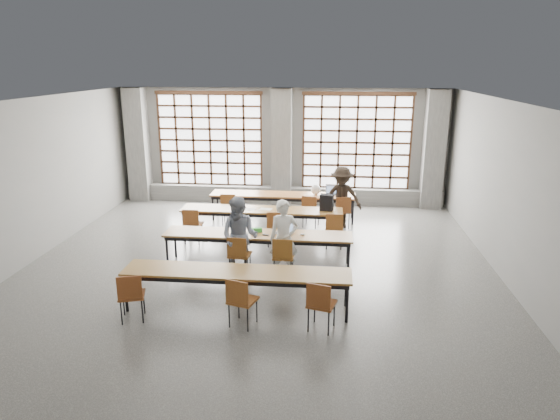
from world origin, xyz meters
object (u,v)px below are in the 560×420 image
object	(u,v)px
mouse	(303,234)
red_pouch	(132,292)
chair_back_right	(342,209)
student_male	(284,239)
desk_row_d	(237,274)
desk_row_b	(262,212)
chair_back_left	(229,206)
chair_back_mid	(310,208)
backpack	(327,202)
desk_row_a	(283,196)
student_back	(342,197)
chair_mid_centre	(275,225)
student_female	(240,237)
chair_near_right	(320,301)
green_box	(256,230)
chair_front_right	(283,254)
chair_near_mid	(240,297)
chair_mid_right	(334,227)
laptop_back	(332,192)
laptop_front	(285,230)
desk_row_c	(258,236)
chair_front_left	(239,252)
plastic_bag	(316,189)
phone	(266,235)
chair_near_left	(131,292)
chair_mid_left	(192,222)

from	to	relation	value
mouse	red_pouch	distance (m)	3.74
chair_back_right	student_male	world-z (taller)	student_male
desk_row_d	student_male	bearing A→B (deg)	65.50
desk_row_b	chair_back_left	xyz separation A→B (m)	(-1.01, 0.89, -0.13)
desk_row_d	desk_row_b	bearing A→B (deg)	91.28
chair_back_mid	backpack	distance (m)	1.02
desk_row_a	student_back	distance (m)	1.68
chair_mid_centre	student_female	xyz separation A→B (m)	(-0.54, -1.70, 0.28)
student_female	red_pouch	size ratio (longest dim) A/B	8.20
chair_near_right	green_box	size ratio (longest dim) A/B	3.52
chair_mid_centre	chair_front_right	size ratio (longest dim) A/B	1.00
desk_row_b	chair_front_right	world-z (taller)	chair_front_right
chair_front_right	chair_back_left	bearing A→B (deg)	118.01
student_back	chair_near_mid	bearing A→B (deg)	-101.16
desk_row_d	chair_mid_right	size ratio (longest dim) A/B	4.55
laptop_back	red_pouch	distance (m)	6.89
chair_back_right	laptop_front	size ratio (longest dim) A/B	2.06
backpack	chair_back_left	bearing A→B (deg)	171.82
desk_row_c	chair_mid_right	bearing A→B (deg)	36.45
chair_front_left	chair_mid_right	bearing A→B (deg)	43.42
red_pouch	chair_mid_centre	bearing A→B (deg)	61.70
green_box	backpack	bearing A→B (deg)	50.62
student_back	laptop_back	bearing A→B (deg)	118.48
chair_back_right	plastic_bag	distance (m)	1.04
chair_front_right	mouse	size ratio (longest dim) A/B	8.98
chair_near_right	phone	xyz separation A→B (m)	(-1.21, 2.53, 0.20)
laptop_back	laptop_front	bearing A→B (deg)	-106.61
chair_near_left	student_male	size ratio (longest dim) A/B	0.55
desk_row_a	student_male	world-z (taller)	student_male
student_female	phone	size ratio (longest dim) A/B	12.62
desk_row_c	laptop_back	bearing A→B (deg)	65.65
chair_mid_centre	chair_near_left	size ratio (longest dim) A/B	1.00
desk_row_d	plastic_bag	distance (m)	5.54
plastic_bag	desk_row_a	bearing A→B (deg)	-176.82
chair_mid_left	chair_near_right	bearing A→B (deg)	-50.46
chair_near_right	backpack	distance (m)	4.53
desk_row_b	chair_back_mid	distance (m)	1.48
mouse	chair_mid_centre	bearing A→B (deg)	120.29
laptop_front	phone	world-z (taller)	laptop_front
desk_row_a	chair_mid_left	world-z (taller)	chair_mid_left
laptop_back	backpack	xyz separation A→B (m)	(-0.14, -1.58, 0.14)
chair_mid_right	mouse	world-z (taller)	chair_mid_right
desk_row_b	chair_near_left	xyz separation A→B (m)	(-1.59, -4.46, -0.13)
chair_mid_left	mouse	bearing A→B (deg)	-24.15
chair_back_left	student_male	xyz separation A→B (m)	(1.78, -3.22, 0.27)
student_back	laptop_back	world-z (taller)	student_back
plastic_bag	chair_back_left	bearing A→B (deg)	-163.53
chair_mid_left	backpack	xyz separation A→B (m)	(3.20, 0.68, 0.39)
chair_near_left	desk_row_b	bearing A→B (deg)	70.37
chair_back_mid	chair_back_right	distance (m)	0.84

